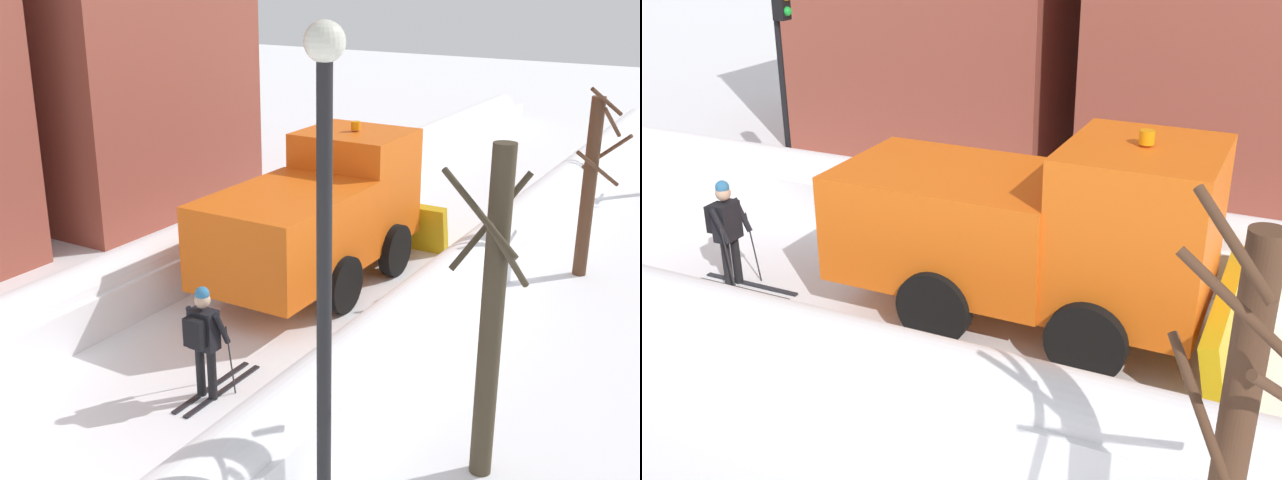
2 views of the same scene
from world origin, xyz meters
TOP-DOWN VIEW (x-y plane):
  - ground_plane at (0.00, 10.00)m, footprint 80.00×80.00m
  - snowbank_left at (-2.61, 10.00)m, footprint 1.10×36.00m
  - snowbank_right at (2.61, 10.00)m, footprint 1.10×36.00m
  - plow_truck at (-0.21, 8.86)m, footprint 3.20×5.98m
  - skier at (0.71, 3.94)m, footprint 0.62×1.80m
  - traffic_light_pole at (-3.16, 2.39)m, footprint 0.28×0.42m
  - bare_tree_mid at (4.30, 11.98)m, footprint 1.07×1.31m

SIDE VIEW (x-z plane):
  - ground_plane at x=0.00m, z-range 0.00..0.00m
  - snowbank_right at x=2.61m, z-range -0.05..1.08m
  - snowbank_left at x=-2.61m, z-range -0.04..1.21m
  - skier at x=0.71m, z-range 0.10..1.91m
  - plow_truck at x=-0.21m, z-range -0.08..3.04m
  - bare_tree_mid at x=4.30m, z-range -0.03..3.99m
  - traffic_light_pole at x=-3.16m, z-range 0.91..5.47m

